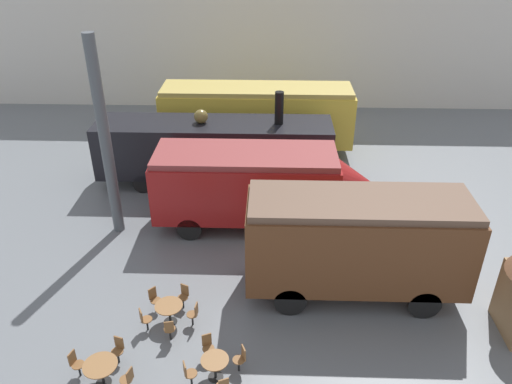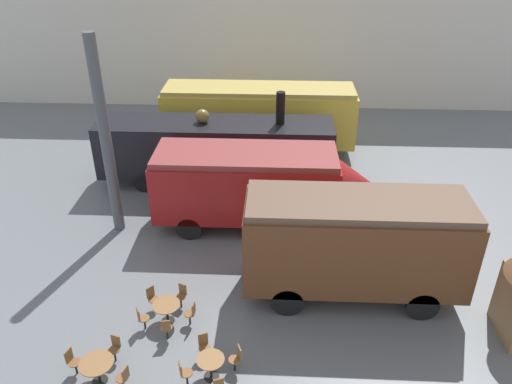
{
  "view_description": "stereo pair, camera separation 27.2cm",
  "coord_description": "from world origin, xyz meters",
  "px_view_note": "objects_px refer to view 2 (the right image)",
  "views": [
    {
      "loc": [
        -0.99,
        -16.6,
        11.64
      ],
      "look_at": [
        -1.55,
        1.0,
        1.6
      ],
      "focal_mm": 35.0,
      "sensor_mm": 36.0,
      "label": 1
    },
    {
      "loc": [
        -0.72,
        -16.59,
        11.64
      ],
      "look_at": [
        -1.55,
        1.0,
        1.6
      ],
      "focal_mm": 35.0,
      "sensor_mm": 36.0,
      "label": 2
    }
  ],
  "objects_px": {
    "cafe_table_near": "(97,366)",
    "visitor_person": "(334,240)",
    "streamlined_locomotive": "(261,183)",
    "cafe_chair_0": "(115,346)",
    "cafe_table_far": "(167,308)",
    "steam_locomotive": "(216,147)",
    "cafe_table_mid": "(211,363)",
    "passenger_coach_wooden": "(355,241)",
    "passenger_coach_vintage": "(259,114)"
  },
  "relations": [
    {
      "from": "cafe_table_near",
      "to": "visitor_person",
      "type": "height_order",
      "value": "visitor_person"
    },
    {
      "from": "streamlined_locomotive",
      "to": "cafe_chair_0",
      "type": "height_order",
      "value": "streamlined_locomotive"
    },
    {
      "from": "cafe_table_far",
      "to": "cafe_table_near",
      "type": "bearing_deg",
      "value": -120.82
    },
    {
      "from": "steam_locomotive",
      "to": "cafe_table_mid",
      "type": "height_order",
      "value": "steam_locomotive"
    },
    {
      "from": "cafe_table_near",
      "to": "cafe_table_far",
      "type": "distance_m",
      "value": 2.83
    },
    {
      "from": "steam_locomotive",
      "to": "streamlined_locomotive",
      "type": "bearing_deg",
      "value": -57.53
    },
    {
      "from": "visitor_person",
      "to": "streamlined_locomotive",
      "type": "bearing_deg",
      "value": 139.36
    },
    {
      "from": "passenger_coach_wooden",
      "to": "cafe_table_far",
      "type": "distance_m",
      "value": 6.46
    },
    {
      "from": "cafe_table_mid",
      "to": "cafe_table_far",
      "type": "bearing_deg",
      "value": 128.3
    },
    {
      "from": "cafe_table_near",
      "to": "cafe_chair_0",
      "type": "xyz_separation_m",
      "value": [
        0.25,
        0.81,
        -0.09
      ]
    },
    {
      "from": "passenger_coach_vintage",
      "to": "passenger_coach_wooden",
      "type": "bearing_deg",
      "value": -72.5
    },
    {
      "from": "cafe_table_near",
      "to": "cafe_table_mid",
      "type": "distance_m",
      "value": 3.15
    },
    {
      "from": "steam_locomotive",
      "to": "passenger_coach_wooden",
      "type": "height_order",
      "value": "steam_locomotive"
    },
    {
      "from": "streamlined_locomotive",
      "to": "cafe_table_far",
      "type": "distance_m",
      "value": 6.7
    },
    {
      "from": "cafe_table_near",
      "to": "cafe_chair_0",
      "type": "distance_m",
      "value": 0.86
    },
    {
      "from": "streamlined_locomotive",
      "to": "cafe_table_far",
      "type": "relative_size",
      "value": 10.1
    },
    {
      "from": "passenger_coach_wooden",
      "to": "cafe_table_near",
      "type": "bearing_deg",
      "value": -151.13
    },
    {
      "from": "cafe_table_near",
      "to": "streamlined_locomotive",
      "type": "bearing_deg",
      "value": 63.15
    },
    {
      "from": "cafe_table_far",
      "to": "visitor_person",
      "type": "bearing_deg",
      "value": 32.13
    },
    {
      "from": "passenger_coach_vintage",
      "to": "passenger_coach_wooden",
      "type": "distance_m",
      "value": 12.11
    },
    {
      "from": "steam_locomotive",
      "to": "streamlined_locomotive",
      "type": "xyz_separation_m",
      "value": [
        2.28,
        -3.59,
        0.09
      ]
    },
    {
      "from": "passenger_coach_wooden",
      "to": "steam_locomotive",
      "type": "bearing_deg",
      "value": 125.19
    },
    {
      "from": "passenger_coach_wooden",
      "to": "cafe_chair_0",
      "type": "xyz_separation_m",
      "value": [
        -7.22,
        -3.31,
        -1.68
      ]
    },
    {
      "from": "cafe_table_far",
      "to": "cafe_chair_0",
      "type": "relative_size",
      "value": 1.03
    },
    {
      "from": "steam_locomotive",
      "to": "cafe_table_mid",
      "type": "distance_m",
      "value": 11.79
    },
    {
      "from": "passenger_coach_vintage",
      "to": "cafe_table_near",
      "type": "bearing_deg",
      "value": -103.75
    },
    {
      "from": "cafe_table_far",
      "to": "visitor_person",
      "type": "height_order",
      "value": "visitor_person"
    },
    {
      "from": "steam_locomotive",
      "to": "cafe_chair_0",
      "type": "relative_size",
      "value": 12.58
    },
    {
      "from": "steam_locomotive",
      "to": "cafe_table_far",
      "type": "distance_m",
      "value": 9.62
    },
    {
      "from": "visitor_person",
      "to": "passenger_coach_vintage",
      "type": "bearing_deg",
      "value": 108.32
    },
    {
      "from": "cafe_table_near",
      "to": "visitor_person",
      "type": "relative_size",
      "value": 0.58
    },
    {
      "from": "cafe_chair_0",
      "to": "visitor_person",
      "type": "bearing_deg",
      "value": 144.3
    },
    {
      "from": "passenger_coach_wooden",
      "to": "streamlined_locomotive",
      "type": "bearing_deg",
      "value": 127.35
    },
    {
      "from": "passenger_coach_vintage",
      "to": "visitor_person",
      "type": "distance_m",
      "value": 10.31
    },
    {
      "from": "cafe_table_near",
      "to": "cafe_chair_0",
      "type": "bearing_deg",
      "value": 72.75
    },
    {
      "from": "cafe_table_far",
      "to": "visitor_person",
      "type": "xyz_separation_m",
      "value": [
        5.6,
        3.52,
        0.33
      ]
    },
    {
      "from": "cafe_table_near",
      "to": "visitor_person",
      "type": "bearing_deg",
      "value": 40.14
    },
    {
      "from": "passenger_coach_vintage",
      "to": "cafe_table_far",
      "type": "height_order",
      "value": "passenger_coach_vintage"
    },
    {
      "from": "cafe_table_near",
      "to": "cafe_chair_0",
      "type": "relative_size",
      "value": 1.1
    },
    {
      "from": "cafe_table_far",
      "to": "cafe_chair_0",
      "type": "xyz_separation_m",
      "value": [
        -1.2,
        -1.62,
        -0.06
      ]
    },
    {
      "from": "streamlined_locomotive",
      "to": "passenger_coach_wooden",
      "type": "xyz_separation_m",
      "value": [
        3.24,
        -4.24,
        0.25
      ]
    },
    {
      "from": "cafe_table_mid",
      "to": "visitor_person",
      "type": "relative_size",
      "value": 0.48
    },
    {
      "from": "steam_locomotive",
      "to": "cafe_chair_0",
      "type": "xyz_separation_m",
      "value": [
        -1.7,
        -11.14,
        -1.34
      ]
    },
    {
      "from": "passenger_coach_vintage",
      "to": "cafe_table_far",
      "type": "distance_m",
      "value": 13.54
    },
    {
      "from": "passenger_coach_vintage",
      "to": "streamlined_locomotive",
      "type": "relative_size",
      "value": 1.12
    },
    {
      "from": "passenger_coach_wooden",
      "to": "cafe_table_mid",
      "type": "relative_size",
      "value": 9.05
    },
    {
      "from": "passenger_coach_vintage",
      "to": "steam_locomotive",
      "type": "bearing_deg",
      "value": -116.85
    },
    {
      "from": "passenger_coach_vintage",
      "to": "streamlined_locomotive",
      "type": "xyz_separation_m",
      "value": [
        0.4,
        -7.3,
        -0.16
      ]
    },
    {
      "from": "cafe_table_far",
      "to": "streamlined_locomotive",
      "type": "bearing_deg",
      "value": 64.85
    },
    {
      "from": "steam_locomotive",
      "to": "cafe_table_far",
      "type": "height_order",
      "value": "steam_locomotive"
    }
  ]
}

